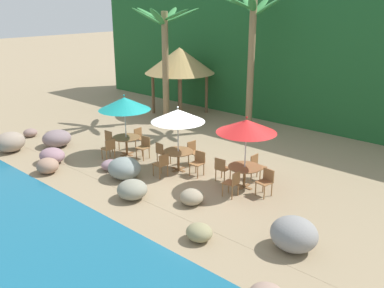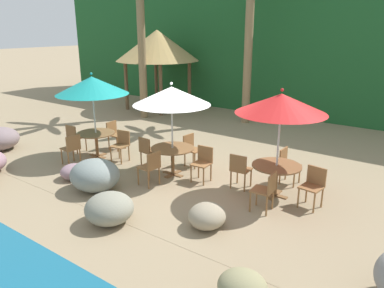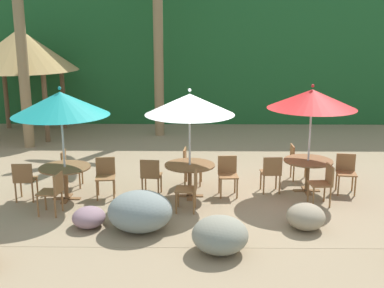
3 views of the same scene
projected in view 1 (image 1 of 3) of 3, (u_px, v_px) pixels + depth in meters
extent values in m
plane|color=#937F60|center=(187.00, 172.00, 15.33)|extent=(120.00, 120.00, 0.00)
cube|color=#937F60|center=(187.00, 172.00, 15.33)|extent=(18.00, 5.20, 0.01)
cube|color=#1E5628|center=(312.00, 63.00, 20.68)|extent=(28.00, 2.40, 6.00)
ellipsoid|color=gray|center=(192.00, 197.00, 12.87)|extent=(0.72, 0.76, 0.48)
ellipsoid|color=gray|center=(52.00, 156.00, 16.12)|extent=(1.05, 0.91, 0.58)
ellipsoid|color=#8C855D|center=(199.00, 232.00, 10.93)|extent=(0.72, 0.67, 0.45)
ellipsoid|color=gray|center=(57.00, 138.00, 17.93)|extent=(1.17, 1.20, 0.70)
ellipsoid|color=gray|center=(124.00, 168.00, 14.70)|extent=(1.20, 1.11, 0.74)
ellipsoid|color=gray|center=(132.00, 190.00, 13.21)|extent=(0.95, 0.95, 0.61)
ellipsoid|color=gray|center=(294.00, 234.00, 10.47)|extent=(1.20, 1.13, 0.85)
ellipsoid|color=gray|center=(10.00, 142.00, 17.28)|extent=(1.05, 1.23, 0.82)
ellipsoid|color=gray|center=(30.00, 133.00, 19.25)|extent=(0.59, 0.62, 0.37)
ellipsoid|color=#9C7862|center=(48.00, 166.00, 15.18)|extent=(0.81, 0.78, 0.56)
ellipsoid|color=gray|center=(110.00, 165.00, 15.48)|extent=(0.62, 0.67, 0.38)
cylinder|color=silver|center=(126.00, 128.00, 16.72)|extent=(0.04, 0.04, 2.21)
cone|color=teal|center=(124.00, 104.00, 16.39)|extent=(2.03, 2.03, 0.49)
sphere|color=teal|center=(124.00, 95.00, 16.29)|extent=(0.07, 0.07, 0.07)
cube|color=brown|center=(127.00, 154.00, 17.07)|extent=(0.60, 0.12, 0.03)
cube|color=brown|center=(127.00, 154.00, 17.07)|extent=(0.12, 0.60, 0.03)
cylinder|color=brown|center=(127.00, 146.00, 16.96)|extent=(0.09, 0.09, 0.71)
cylinder|color=brown|center=(126.00, 137.00, 16.84)|extent=(1.10, 1.10, 0.03)
cylinder|color=olive|center=(143.00, 156.00, 16.31)|extent=(0.04, 0.04, 0.45)
cylinder|color=olive|center=(136.00, 154.00, 16.50)|extent=(0.04, 0.04, 0.45)
cylinder|color=olive|center=(149.00, 153.00, 16.59)|extent=(0.04, 0.04, 0.45)
cylinder|color=olive|center=(142.00, 151.00, 16.78)|extent=(0.04, 0.04, 0.45)
cube|color=olive|center=(143.00, 148.00, 16.47)|extent=(0.47, 0.47, 0.03)
cube|color=olive|center=(146.00, 142.00, 16.56)|extent=(0.42, 0.09, 0.42)
cylinder|color=olive|center=(148.00, 144.00, 17.66)|extent=(0.04, 0.04, 0.45)
cylinder|color=olive|center=(142.00, 146.00, 17.40)|extent=(0.04, 0.04, 0.45)
cylinder|color=olive|center=(142.00, 142.00, 17.87)|extent=(0.04, 0.04, 0.45)
cylinder|color=olive|center=(136.00, 144.00, 17.61)|extent=(0.04, 0.04, 0.45)
cube|color=olive|center=(141.00, 138.00, 17.56)|extent=(0.45, 0.45, 0.03)
cube|color=olive|center=(138.00, 133.00, 17.61)|extent=(0.06, 0.42, 0.42)
cylinder|color=olive|center=(113.00, 143.00, 17.75)|extent=(0.04, 0.04, 0.45)
cylinder|color=olive|center=(119.00, 145.00, 17.54)|extent=(0.04, 0.04, 0.45)
cylinder|color=olive|center=(107.00, 145.00, 17.49)|extent=(0.04, 0.04, 0.45)
cylinder|color=olive|center=(112.00, 147.00, 17.28)|extent=(0.04, 0.04, 0.45)
cube|color=olive|center=(113.00, 139.00, 17.44)|extent=(0.44, 0.44, 0.03)
cube|color=olive|center=(108.00, 136.00, 17.23)|extent=(0.42, 0.06, 0.42)
cylinder|color=olive|center=(102.00, 154.00, 16.49)|extent=(0.04, 0.04, 0.45)
cylinder|color=olive|center=(110.00, 152.00, 16.71)|extent=(0.04, 0.04, 0.45)
cylinder|color=olive|center=(107.00, 156.00, 16.24)|extent=(0.04, 0.04, 0.45)
cylinder|color=olive|center=(115.00, 154.00, 16.46)|extent=(0.04, 0.04, 0.45)
cube|color=olive|center=(108.00, 148.00, 16.40)|extent=(0.47, 0.47, 0.03)
cube|color=olive|center=(110.00, 145.00, 16.19)|extent=(0.08, 0.42, 0.42)
cylinder|color=silver|center=(178.00, 142.00, 15.17)|extent=(0.04, 0.04, 2.17)
cone|color=white|center=(178.00, 116.00, 14.85)|extent=(1.92, 1.92, 0.44)
sphere|color=white|center=(178.00, 107.00, 14.75)|extent=(0.07, 0.07, 0.07)
cube|color=brown|center=(178.00, 170.00, 15.52)|extent=(0.60, 0.12, 0.03)
cube|color=brown|center=(178.00, 170.00, 15.52)|extent=(0.12, 0.60, 0.03)
cylinder|color=brown|center=(178.00, 161.00, 15.40)|extent=(0.09, 0.09, 0.71)
cylinder|color=brown|center=(178.00, 151.00, 15.29)|extent=(1.10, 1.10, 0.03)
cylinder|color=olive|center=(198.00, 173.00, 14.71)|extent=(0.04, 0.04, 0.45)
cylinder|color=olive|center=(190.00, 170.00, 14.92)|extent=(0.04, 0.04, 0.45)
cylinder|color=olive|center=(204.00, 170.00, 14.98)|extent=(0.04, 0.04, 0.45)
cylinder|color=olive|center=(196.00, 167.00, 15.19)|extent=(0.04, 0.04, 0.45)
cube|color=olive|center=(197.00, 164.00, 14.87)|extent=(0.45, 0.45, 0.03)
cube|color=olive|center=(200.00, 157.00, 14.96)|extent=(0.42, 0.06, 0.42)
cylinder|color=olive|center=(202.00, 159.00, 15.99)|extent=(0.04, 0.04, 0.45)
cylinder|color=olive|center=(195.00, 161.00, 15.76)|extent=(0.04, 0.04, 0.45)
cylinder|color=olive|center=(195.00, 156.00, 16.24)|extent=(0.04, 0.04, 0.45)
cylinder|color=olive|center=(189.00, 159.00, 16.01)|extent=(0.04, 0.04, 0.45)
cube|color=olive|center=(195.00, 153.00, 15.92)|extent=(0.45, 0.45, 0.03)
cube|color=olive|center=(192.00, 147.00, 16.00)|extent=(0.07, 0.42, 0.42)
cylinder|color=olive|center=(165.00, 156.00, 16.28)|extent=(0.04, 0.04, 0.45)
cylinder|color=olive|center=(170.00, 158.00, 16.03)|extent=(0.04, 0.04, 0.45)
cylinder|color=olive|center=(157.00, 158.00, 16.05)|extent=(0.04, 0.04, 0.45)
cylinder|color=olive|center=(163.00, 161.00, 15.80)|extent=(0.04, 0.04, 0.45)
cube|color=olive|center=(164.00, 152.00, 15.96)|extent=(0.46, 0.46, 0.03)
cube|color=olive|center=(159.00, 149.00, 15.77)|extent=(0.42, 0.08, 0.42)
cylinder|color=olive|center=(153.00, 170.00, 14.90)|extent=(0.04, 0.04, 0.45)
cylinder|color=olive|center=(161.00, 168.00, 15.13)|extent=(0.04, 0.04, 0.45)
cylinder|color=olive|center=(160.00, 173.00, 14.66)|extent=(0.04, 0.04, 0.45)
cylinder|color=olive|center=(168.00, 170.00, 14.89)|extent=(0.04, 0.04, 0.45)
cube|color=olive|center=(160.00, 164.00, 14.82)|extent=(0.45, 0.45, 0.03)
cube|color=olive|center=(164.00, 160.00, 14.62)|extent=(0.07, 0.42, 0.42)
cylinder|color=silver|center=(245.00, 156.00, 13.73)|extent=(0.04, 0.04, 2.23)
cone|color=red|center=(246.00, 126.00, 13.41)|extent=(1.95, 1.95, 0.42)
sphere|color=red|center=(247.00, 117.00, 13.31)|extent=(0.07, 0.07, 0.07)
cube|color=brown|center=(244.00, 187.00, 14.09)|extent=(0.60, 0.12, 0.03)
cube|color=brown|center=(244.00, 187.00, 14.09)|extent=(0.12, 0.60, 0.03)
cylinder|color=brown|center=(244.00, 177.00, 13.97)|extent=(0.09, 0.09, 0.71)
cylinder|color=brown|center=(245.00, 167.00, 13.86)|extent=(1.10, 1.10, 0.03)
cylinder|color=olive|center=(264.00, 193.00, 13.17)|extent=(0.04, 0.04, 0.45)
cylinder|color=olive|center=(256.00, 189.00, 13.43)|extent=(0.04, 0.04, 0.45)
cylinder|color=olive|center=(272.00, 190.00, 13.38)|extent=(0.04, 0.04, 0.45)
cylinder|color=olive|center=(263.00, 186.00, 13.64)|extent=(0.04, 0.04, 0.45)
cube|color=olive|center=(264.00, 182.00, 13.33)|extent=(0.47, 0.47, 0.03)
cube|color=olive|center=(269.00, 175.00, 13.39)|extent=(0.42, 0.09, 0.42)
cylinder|color=olive|center=(266.00, 174.00, 14.63)|extent=(0.04, 0.04, 0.45)
cylinder|color=olive|center=(260.00, 177.00, 14.38)|extent=(0.04, 0.04, 0.45)
cylinder|color=olive|center=(257.00, 171.00, 14.86)|extent=(0.04, 0.04, 0.45)
cylinder|color=olive|center=(251.00, 174.00, 14.61)|extent=(0.04, 0.04, 0.45)
cube|color=olive|center=(259.00, 167.00, 14.54)|extent=(0.42, 0.42, 0.03)
cube|color=olive|center=(254.00, 161.00, 14.60)|extent=(0.04, 0.42, 0.42)
cylinder|color=olive|center=(222.00, 172.00, 14.76)|extent=(0.04, 0.04, 0.45)
cylinder|color=olive|center=(230.00, 174.00, 14.55)|extent=(0.04, 0.04, 0.45)
cylinder|color=olive|center=(216.00, 175.00, 14.49)|extent=(0.04, 0.04, 0.45)
cylinder|color=olive|center=(224.00, 178.00, 14.28)|extent=(0.04, 0.04, 0.45)
cube|color=olive|center=(223.00, 168.00, 14.44)|extent=(0.45, 0.45, 0.03)
cube|color=olive|center=(220.00, 165.00, 14.23)|extent=(0.42, 0.06, 0.42)
cylinder|color=olive|center=(222.00, 190.00, 13.35)|extent=(0.04, 0.04, 0.45)
cylinder|color=olive|center=(229.00, 186.00, 13.62)|extent=(0.04, 0.04, 0.45)
cylinder|color=olive|center=(232.00, 193.00, 13.15)|extent=(0.04, 0.04, 0.45)
cylinder|color=olive|center=(238.00, 189.00, 13.41)|extent=(0.04, 0.04, 0.45)
cube|color=olive|center=(231.00, 183.00, 13.31)|extent=(0.45, 0.45, 0.03)
cube|color=olive|center=(236.00, 179.00, 13.13)|extent=(0.07, 0.42, 0.42)
cylinder|color=olive|center=(166.00, 68.00, 20.91)|extent=(0.32, 0.32, 5.42)
ellipsoid|color=#388942|center=(176.00, 15.00, 19.48)|extent=(1.70, 0.51, 0.62)
ellipsoid|color=#388942|center=(182.00, 15.00, 20.20)|extent=(1.34, 1.48, 0.75)
ellipsoid|color=#388942|center=(171.00, 15.00, 20.88)|extent=(1.02, 1.62, 0.79)
ellipsoid|color=#388942|center=(150.00, 15.00, 20.53)|extent=(1.67, 0.63, 0.76)
ellipsoid|color=#388942|center=(148.00, 17.00, 19.75)|extent=(0.91, 1.60, 0.91)
ellipsoid|color=#388942|center=(157.00, 17.00, 19.33)|extent=(0.97, 1.61, 0.86)
cylinder|color=olive|center=(251.00, 67.00, 19.53)|extent=(0.32, 0.32, 5.93)
ellipsoid|color=#388942|center=(269.00, 6.00, 18.30)|extent=(1.34, 0.59, 0.84)
ellipsoid|color=#388942|center=(269.00, 6.00, 18.83)|extent=(1.02, 1.31, 0.78)
ellipsoid|color=#388942|center=(261.00, 6.00, 19.20)|extent=(0.49, 1.33, 0.82)
ellipsoid|color=#388942|center=(248.00, 5.00, 19.31)|extent=(1.29, 1.08, 0.74)
ellipsoid|color=#388942|center=(238.00, 3.00, 18.78)|extent=(1.41, 1.00, 0.52)
ellipsoid|color=#388942|center=(241.00, 4.00, 18.26)|extent=(0.71, 1.43, 0.60)
ellipsoid|color=#388942|center=(252.00, 5.00, 17.98)|extent=(0.99, 1.36, 0.67)
cylinder|color=brown|center=(179.00, 88.00, 24.43)|extent=(0.16, 0.16, 2.20)
cylinder|color=brown|center=(207.00, 93.00, 23.12)|extent=(0.16, 0.16, 2.20)
cylinder|color=brown|center=(153.00, 93.00, 22.98)|extent=(0.16, 0.16, 2.20)
cylinder|color=brown|center=(181.00, 99.00, 21.67)|extent=(0.16, 0.16, 2.20)
cone|color=tan|center=(180.00, 60.00, 22.47)|extent=(3.75, 3.75, 1.35)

